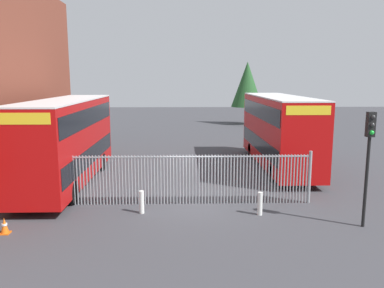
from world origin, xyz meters
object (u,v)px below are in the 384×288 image
object	(u,v)px
double_decker_bus_near_gate	(67,138)
bollard_center_front	(260,204)
traffic_light_kerbside	(369,148)
bollard_near_left	(142,202)
double_decker_bus_behind_fence_left	(279,129)
traffic_cone_by_gate	(5,226)

from	to	relation	value
double_decker_bus_near_gate	bollard_center_front	distance (m)	10.54
double_decker_bus_near_gate	traffic_light_kerbside	size ratio (longest dim) A/B	2.51
bollard_near_left	bollard_center_front	size ratio (longest dim) A/B	1.00
double_decker_bus_near_gate	bollard_center_front	xyz separation A→B (m)	(9.10, -4.94, -1.95)
double_decker_bus_near_gate	double_decker_bus_behind_fence_left	size ratio (longest dim) A/B	1.00
double_decker_bus_behind_fence_left	traffic_light_kerbside	size ratio (longest dim) A/B	2.51
double_decker_bus_behind_fence_left	traffic_light_kerbside	xyz separation A→B (m)	(0.82, -9.75, 0.56)
double_decker_bus_near_gate	bollard_center_front	world-z (taller)	double_decker_bus_near_gate
traffic_cone_by_gate	double_decker_bus_near_gate	bearing A→B (deg)	86.64
traffic_light_kerbside	bollard_center_front	bearing A→B (deg)	159.42
bollard_center_front	traffic_light_kerbside	distance (m)	4.60
double_decker_bus_behind_fence_left	traffic_light_kerbside	bearing A→B (deg)	-85.19
bollard_near_left	traffic_cone_by_gate	world-z (taller)	bollard_near_left
bollard_near_left	bollard_center_front	world-z (taller)	same
bollard_near_left	traffic_light_kerbside	xyz separation A→B (m)	(8.43, -1.68, 2.51)
double_decker_bus_near_gate	traffic_cone_by_gate	xyz separation A→B (m)	(-0.39, -6.60, -2.13)
traffic_cone_by_gate	bollard_near_left	bearing A→B (deg)	23.01
traffic_cone_by_gate	traffic_light_kerbside	size ratio (longest dim) A/B	0.14
bollard_center_front	traffic_cone_by_gate	size ratio (longest dim) A/B	1.61
bollard_near_left	traffic_light_kerbside	size ratio (longest dim) A/B	0.22
double_decker_bus_near_gate	bollard_near_left	size ratio (longest dim) A/B	11.38
bollard_center_front	traffic_light_kerbside	bearing A→B (deg)	-20.58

